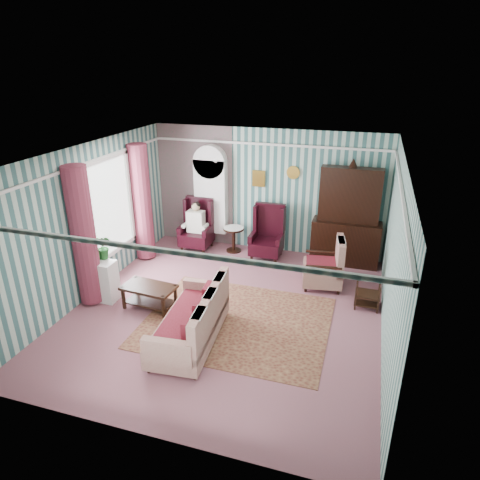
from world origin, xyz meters
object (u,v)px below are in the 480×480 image
(wingback_right, at_px, (267,233))
(round_side_table, at_px, (234,240))
(sofa, at_px, (189,315))
(coffee_table, at_px, (150,297))
(wingback_left, at_px, (196,225))
(floral_armchair, at_px, (323,263))
(bookcase, at_px, (211,202))
(plant_stand, at_px, (102,281))
(dresser_hutch, at_px, (348,214))
(nest_table, at_px, (368,294))
(seated_woman, at_px, (196,226))

(wingback_right, relative_size, round_side_table, 2.08)
(sofa, xyz_separation_m, coffee_table, (-1.14, 0.75, -0.29))
(wingback_left, relative_size, floral_armchair, 1.25)
(wingback_left, relative_size, coffee_table, 1.28)
(round_side_table, distance_m, coffee_table, 2.99)
(bookcase, bearing_deg, floral_armchair, -24.76)
(sofa, bearing_deg, wingback_right, -11.37)
(plant_stand, distance_m, sofa, 2.27)
(wingback_right, height_order, plant_stand, wingback_right)
(plant_stand, bearing_deg, dresser_hutch, 35.08)
(sofa, relative_size, floral_armchair, 1.93)
(plant_stand, bearing_deg, wingback_left, 73.78)
(wingback_right, height_order, round_side_table, wingback_right)
(dresser_hutch, distance_m, coffee_table, 4.58)
(bookcase, relative_size, dresser_hutch, 0.95)
(nest_table, height_order, floral_armchair, floral_armchair)
(wingback_left, xyz_separation_m, plant_stand, (-0.80, -2.75, -0.22))
(wingback_left, distance_m, floral_armchair, 3.30)
(sofa, distance_m, floral_armchair, 3.14)
(wingback_left, bearing_deg, round_side_table, 9.46)
(dresser_hutch, xyz_separation_m, plant_stand, (-4.30, -3.02, -0.78))
(bookcase, height_order, seated_woman, bookcase)
(dresser_hutch, height_order, round_side_table, dresser_hutch)
(nest_table, bearing_deg, sofa, -144.33)
(wingback_left, distance_m, coffee_table, 2.80)
(wingback_right, relative_size, floral_armchair, 1.25)
(dresser_hutch, distance_m, wingback_left, 3.55)
(round_side_table, xyz_separation_m, sofa, (0.43, -3.66, 0.22))
(floral_armchair, bearing_deg, round_side_table, 55.38)
(wingback_left, distance_m, wingback_right, 1.75)
(bookcase, xyz_separation_m, plant_stand, (-1.05, -3.14, -0.72))
(floral_armchair, bearing_deg, nest_table, -131.90)
(plant_stand, relative_size, coffee_table, 0.82)
(wingback_left, distance_m, plant_stand, 2.87)
(dresser_hutch, xyz_separation_m, sofa, (-2.17, -3.78, -0.66))
(bookcase, height_order, wingback_right, bookcase)
(wingback_left, xyz_separation_m, nest_table, (4.07, -1.55, -0.35))
(plant_stand, bearing_deg, sofa, -19.67)
(round_side_table, relative_size, coffee_table, 0.61)
(wingback_left, bearing_deg, nest_table, -20.85)
(nest_table, distance_m, sofa, 3.38)
(round_side_table, bearing_deg, nest_table, -28.20)
(dresser_hutch, distance_m, nest_table, 2.11)
(seated_woman, distance_m, floral_armchair, 3.30)
(round_side_table, xyz_separation_m, nest_table, (3.17, -1.70, -0.03))
(sofa, bearing_deg, round_side_table, 2.14)
(round_side_table, height_order, coffee_table, round_side_table)
(wingback_right, bearing_deg, wingback_left, 180.00)
(bookcase, relative_size, sofa, 1.16)
(bookcase, xyz_separation_m, sofa, (1.08, -3.90, -0.60))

